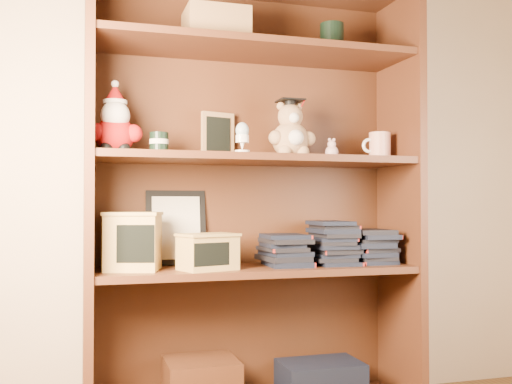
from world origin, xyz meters
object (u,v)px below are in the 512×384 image
Objects in this scene: bookcase at (251,203)px; grad_teddy_bear at (291,134)px; teacher_mug at (379,146)px; treats_box at (133,241)px.

bookcase is 0.29m from grad_teddy_bear.
treats_box is (-0.93, -0.00, -0.35)m from teacher_mug.
grad_teddy_bear is 0.99× the size of treats_box.
treats_box is at bearing -173.25° from bookcase.
teacher_mug is at bearing -5.78° from bookcase.
grad_teddy_bear reaches higher than treats_box.
teacher_mug is at bearing 0.05° from treats_box.
teacher_mug is at bearing 1.04° from grad_teddy_bear.
treats_box is (-0.43, -0.05, -0.13)m from bookcase.
grad_teddy_bear is 0.37m from teacher_mug.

